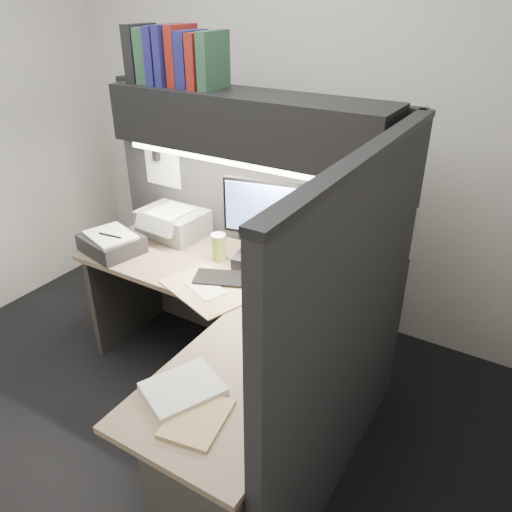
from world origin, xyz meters
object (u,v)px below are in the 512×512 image
desk (216,389)px  overhead_shelf (246,123)px  monitor (266,234)px  keyboard (239,280)px  telephone (335,280)px  printer (175,221)px  notebook_stack (112,244)px  coffee_cup (219,248)px

desk → overhead_shelf: (-0.30, 0.75, 1.06)m
desk → overhead_shelf: 1.33m
monitor → keyboard: size_ratio=1.07×
desk → monitor: size_ratio=3.35×
overhead_shelf → monitor: size_ratio=3.06×
telephone → keyboard: bearing=-129.5°
telephone → printer: 1.14m
desk → printer: bearing=137.5°
monitor → notebook_stack: bearing=-172.4°
overhead_shelf → telephone: size_ratio=6.42×
keyboard → coffee_cup: 0.29m
printer → notebook_stack: size_ratio=1.18×
coffee_cup → printer: bearing=161.3°
telephone → notebook_stack: size_ratio=0.72×
desk → telephone: size_ratio=7.05×
keyboard → notebook_stack: size_ratio=1.41×
monitor → telephone: bearing=-13.4°
monitor → telephone: monitor is taller
overhead_shelf → coffee_cup: (-0.11, -0.12, -0.70)m
coffee_cup → notebook_stack: (-0.60, -0.24, -0.02)m
desk → coffee_cup: (-0.41, 0.63, 0.36)m
telephone → monitor: bearing=-155.2°
monitor → desk: bearing=-90.4°
overhead_shelf → keyboard: size_ratio=3.27×
notebook_stack → monitor: bearing=19.6°
desk → keyboard: keyboard is taller
keyboard → telephone: telephone is taller
overhead_shelf → telephone: overhead_shelf is taller
desk → monitor: monitor is taller
keyboard → telephone: size_ratio=1.96×
monitor → overhead_shelf: bearing=148.7°
overhead_shelf → coffee_cup: 0.72m
desk → notebook_stack: size_ratio=5.08×
monitor → telephone: size_ratio=2.10×
printer → desk: bearing=-39.0°
monitor → keyboard: (-0.04, -0.22, -0.19)m
keyboard → telephone: bearing=0.9°
coffee_cup → telephone: bearing=4.5°
keyboard → notebook_stack: (-0.83, -0.09, 0.04)m
desk → telephone: telephone is taller
monitor → printer: size_ratio=1.28×
overhead_shelf → coffee_cup: size_ratio=10.45×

